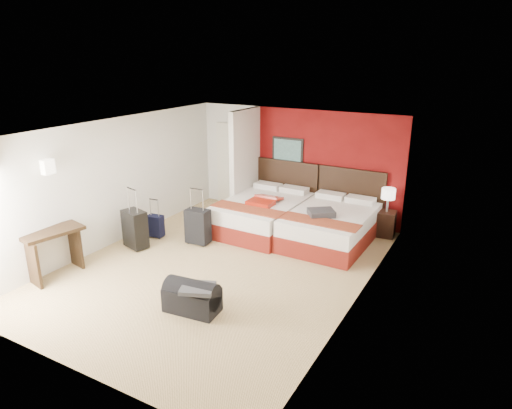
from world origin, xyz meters
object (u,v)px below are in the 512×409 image
Objects in this scene: red_suitcase_open at (265,200)px; suitcase_black at (135,230)px; suitcase_charcoal at (198,227)px; desk at (55,253)px; bed_right at (330,227)px; suitcase_navy at (156,227)px; bed_left at (263,215)px; table_lamp at (388,200)px; duffel_bag at (192,299)px; nightstand at (386,224)px.

suitcase_black is at bearing -131.75° from red_suitcase_open.
desk is at bearing -123.80° from suitcase_charcoal.
red_suitcase_open is 4.20m from desk.
suitcase_navy is (-3.29, -1.53, -0.10)m from bed_right.
red_suitcase_open is 1.66× the size of suitcase_navy.
bed_right is at bearing 19.09° from suitcase_navy.
desk is (-2.11, -3.66, 0.09)m from bed_left.
suitcase_navy is at bearing -138.06° from bed_left.
red_suitcase_open reaches higher than bed_right.
suitcase_navy is at bearing -150.10° from table_lamp.
desk is (-2.21, -3.56, -0.29)m from red_suitcase_open.
suitcase_navy is at bearing 134.96° from duffel_bag.
red_suitcase_open is 2.59m from nightstand.
duffel_bag is (-1.79, -4.37, -0.59)m from table_lamp.
table_lamp is 0.73× the size of suitcase_charcoal.
duffel_bag is 2.78m from desk.
nightstand is (2.44, 0.92, -0.06)m from bed_left.
suitcase_black is 1.64× the size of suitcase_navy.
table_lamp reaches higher than suitcase_black.
suitcase_charcoal is (-0.87, -1.23, -0.36)m from red_suitcase_open.
nightstand is 1.07× the size of table_lamp.
desk is (-4.56, -4.57, 0.15)m from nightstand.
suitcase_charcoal reaches higher than bed_left.
red_suitcase_open is 1.55m from suitcase_charcoal.
nightstand is at bearing 31.19° from suitcase_charcoal.
table_lamp is 1.12× the size of suitcase_navy.
table_lamp is 0.68× the size of suitcase_black.
suitcase_black is at bearing -144.11° from table_lamp.
red_suitcase_open reaches higher than suitcase_navy.
suitcase_charcoal is at bearing 54.43° from suitcase_black.
desk is at bearing 178.46° from duffel_bag.
bed_right is 2.68× the size of duffel_bag.
suitcase_black is (-1.83, -2.00, -0.34)m from red_suitcase_open.
bed_right is 1.26m from nightstand.
table_lamp reaches higher than duffel_bag.
bed_right is 4.01× the size of nightstand.
suitcase_navy is 0.45× the size of desk.
bed_left is at bearing -177.63° from bed_right.
desk is at bearing -105.51° from suitcase_navy.
table_lamp is at bearing 31.19° from suitcase_charcoal.
table_lamp reaches higher than nightstand.
desk reaches higher than red_suitcase_open.
nightstand is at bearing 45.35° from bed_right.
red_suitcase_open is 1.48× the size of table_lamp.
bed_left is 4.22m from desk.
suitcase_black is at bearing -128.02° from bed_left.
suitcase_black is (-1.73, -2.10, 0.04)m from bed_left.
bed_left is 3.51m from duffel_bag.
suitcase_charcoal is 1.54× the size of suitcase_navy.
bed_left is 4.36× the size of table_lamp.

